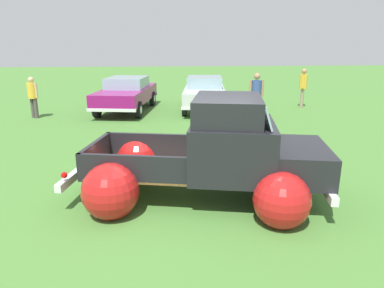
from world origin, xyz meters
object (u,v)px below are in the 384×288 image
at_px(spectator_0, 33,95).
at_px(vintage_pickup_truck, 218,160).
at_px(spectator_1, 303,85).
at_px(show_car_0, 127,93).
at_px(spectator_2, 256,94).
at_px(show_car_1, 204,92).

bearing_deg(spectator_0, vintage_pickup_truck, -111.39).
distance_m(spectator_0, spectator_1, 11.44).
bearing_deg(vintage_pickup_truck, spectator_1, 71.51).
relative_size(show_car_0, spectator_0, 3.01).
distance_m(spectator_1, spectator_2, 3.86).
height_order(show_car_1, spectator_2, spectator_2).
xyz_separation_m(vintage_pickup_truck, show_car_1, (0.86, 9.11, 0.02)).
bearing_deg(spectator_1, spectator_2, -113.83).
relative_size(show_car_0, spectator_2, 2.71).
bearing_deg(show_car_0, vintage_pickup_truck, 24.75).
bearing_deg(spectator_2, vintage_pickup_truck, -15.33).
xyz_separation_m(show_car_0, spectator_1, (7.88, 0.20, 0.22)).
height_order(show_car_0, spectator_0, spectator_0).
relative_size(spectator_0, spectator_1, 0.91).
distance_m(show_car_1, spectator_1, 4.53).
distance_m(vintage_pickup_truck, spectator_1, 10.77).
bearing_deg(show_car_0, show_car_1, 99.05).
bearing_deg(show_car_0, spectator_0, -61.14).
xyz_separation_m(show_car_0, show_car_1, (3.36, -0.02, -0.00)).
height_order(vintage_pickup_truck, spectator_0, vintage_pickup_truck).
bearing_deg(spectator_0, spectator_1, -51.34).
xyz_separation_m(vintage_pickup_truck, spectator_2, (2.52, 6.73, 0.26)).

